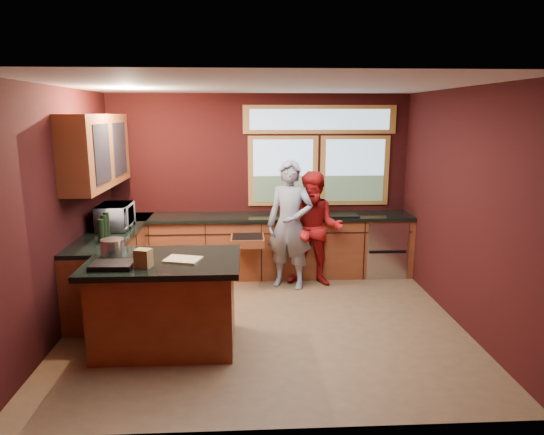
{
  "coord_description": "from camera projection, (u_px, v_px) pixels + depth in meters",
  "views": [
    {
      "loc": [
        -0.2,
        -5.33,
        2.4
      ],
      "look_at": [
        0.1,
        0.4,
        1.17
      ],
      "focal_mm": 32.0,
      "sensor_mm": 36.0,
      "label": 1
    }
  ],
  "objects": [
    {
      "name": "room_shell",
      "position": [
        213.0,
        167.0,
        5.63
      ],
      "size": [
        4.52,
        4.02,
        2.71
      ],
      "color": "black",
      "rests_on": "ground"
    },
    {
      "name": "microwave",
      "position": [
        115.0,
        217.0,
        6.31
      ],
      "size": [
        0.4,
        0.59,
        0.32
      ],
      "primitive_type": "imported",
      "rotation": [
        0.0,
        0.0,
        1.59
      ],
      "color": "#999999",
      "rests_on": "left_counter"
    },
    {
      "name": "person_red",
      "position": [
        315.0,
        229.0,
        6.81
      ],
      "size": [
        0.91,
        0.78,
        1.63
      ],
      "primitive_type": "imported",
      "rotation": [
        0.0,
        0.0,
        -0.23
      ],
      "color": "#9E1212",
      "rests_on": "floor"
    },
    {
      "name": "left_counter",
      "position": [
        114.0,
        264.0,
        6.35
      ],
      "size": [
        0.64,
        2.3,
        0.93
      ],
      "color": "#602716",
      "rests_on": "floor"
    },
    {
      "name": "black_tray",
      "position": [
        112.0,
        265.0,
        4.68
      ],
      "size": [
        0.41,
        0.29,
        0.05
      ],
      "primitive_type": "cube",
      "rotation": [
        0.0,
        0.0,
        -0.03
      ],
      "color": "black",
      "rests_on": "island"
    },
    {
      "name": "stock_pot",
      "position": [
        113.0,
        248.0,
        5.05
      ],
      "size": [
        0.24,
        0.24,
        0.18
      ],
      "primitive_type": "cylinder",
      "color": "silver",
      "rests_on": "island"
    },
    {
      "name": "back_counter",
      "position": [
        274.0,
        245.0,
        7.29
      ],
      "size": [
        4.5,
        0.64,
        0.93
      ],
      "color": "#602716",
      "rests_on": "floor"
    },
    {
      "name": "paper_bag",
      "position": [
        143.0,
        258.0,
        4.68
      ],
      "size": [
        0.18,
        0.16,
        0.18
      ],
      "primitive_type": "cube",
      "rotation": [
        0.0,
        0.0,
        -0.32
      ],
      "color": "brown",
      "rests_on": "island"
    },
    {
      "name": "cutting_board",
      "position": [
        183.0,
        260.0,
        4.91
      ],
      "size": [
        0.4,
        0.33,
        0.02
      ],
      "primitive_type": "cube",
      "rotation": [
        0.0,
        0.0,
        -0.27
      ],
      "color": "tan",
      "rests_on": "island"
    },
    {
      "name": "person_grey",
      "position": [
        290.0,
        225.0,
        6.71
      ],
      "size": [
        0.76,
        0.64,
        1.79
      ],
      "primitive_type": "imported",
      "rotation": [
        0.0,
        0.0,
        -0.38
      ],
      "color": "slate",
      "rests_on": "floor"
    },
    {
      "name": "paper_towel",
      "position": [
        303.0,
        205.0,
        7.19
      ],
      "size": [
        0.12,
        0.12,
        0.28
      ],
      "primitive_type": "cylinder",
      "color": "white",
      "rests_on": "back_counter"
    },
    {
      "name": "floor",
      "position": [
        265.0,
        321.0,
        5.72
      ],
      "size": [
        4.5,
        4.5,
        0.0
      ],
      "primitive_type": "plane",
      "color": "brown",
      "rests_on": "ground"
    },
    {
      "name": "potted_plant",
      "position": [
        298.0,
        201.0,
        7.22
      ],
      "size": [
        0.35,
        0.31,
        0.39
      ],
      "primitive_type": "imported",
      "color": "#999999",
      "rests_on": "back_counter"
    },
    {
      "name": "island",
      "position": [
        166.0,
        302.0,
        5.05
      ],
      "size": [
        1.55,
        1.05,
        0.95
      ],
      "color": "#602716",
      "rests_on": "floor"
    }
  ]
}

